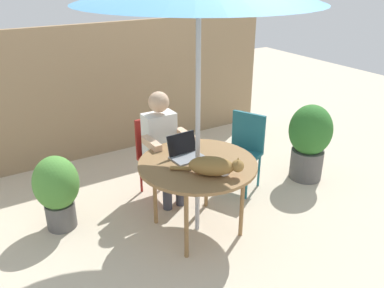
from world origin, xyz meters
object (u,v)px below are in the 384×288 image
at_px(patio_table, 198,168).
at_px(potted_plant_near_fence, 57,189).
at_px(chair_empty, 244,146).
at_px(potted_plant_by_chair, 309,139).
at_px(chair_occupied, 157,151).
at_px(person_seated, 163,142).
at_px(laptop, 185,150).
at_px(cat, 214,166).

xyz_separation_m(patio_table, potted_plant_near_fence, (-1.14, 0.75, -0.25)).
bearing_deg(chair_empty, patio_table, -153.59).
height_order(patio_table, potted_plant_by_chair, potted_plant_by_chair).
bearing_deg(potted_plant_near_fence, potted_plant_by_chair, -10.80).
height_order(chair_occupied, chair_empty, same).
height_order(person_seated, potted_plant_by_chair, person_seated).
relative_size(patio_table, laptop, 3.60).
relative_size(person_seated, potted_plant_near_fence, 1.59).
bearing_deg(person_seated, chair_occupied, 90.00).
relative_size(chair_occupied, cat, 1.77).
xyz_separation_m(chair_occupied, chair_empty, (0.92, -0.40, 0.00)).
distance_m(chair_occupied, laptop, 0.74).
bearing_deg(cat, chair_empty, 38.42).
relative_size(patio_table, potted_plant_by_chair, 1.18).
distance_m(patio_table, cat, 0.31).
distance_m(patio_table, potted_plant_by_chair, 1.73).
relative_size(chair_empty, cat, 1.77).
relative_size(cat, potted_plant_near_fence, 0.65).
height_order(patio_table, cat, cat).
relative_size(chair_occupied, potted_plant_near_fence, 1.15).
height_order(potted_plant_near_fence, potted_plant_by_chair, potted_plant_by_chair).
bearing_deg(potted_plant_near_fence, chair_occupied, 5.64).
height_order(laptop, potted_plant_near_fence, laptop).
distance_m(laptop, cat, 0.45).
height_order(chair_empty, potted_plant_near_fence, chair_empty).
xyz_separation_m(cat, potted_plant_by_chair, (1.71, 0.48, -0.31)).
height_order(chair_empty, person_seated, person_seated).
xyz_separation_m(chair_empty, person_seated, (-0.92, 0.24, 0.17)).
relative_size(person_seated, cat, 2.44).
xyz_separation_m(chair_empty, potted_plant_by_chair, (0.79, -0.25, -0.00)).
distance_m(patio_table, potted_plant_near_fence, 1.39).
relative_size(chair_occupied, laptop, 2.87).
distance_m(chair_empty, laptop, 1.04).
xyz_separation_m(chair_empty, potted_plant_near_fence, (-2.06, 0.29, -0.08)).
height_order(patio_table, laptop, laptop).
distance_m(chair_empty, potted_plant_near_fence, 2.08).
relative_size(patio_table, potted_plant_near_fence, 1.44).
height_order(chair_occupied, cat, cat).
relative_size(person_seated, laptop, 3.96).
bearing_deg(cat, chair_occupied, 89.69).
bearing_deg(potted_plant_near_fence, laptop, -27.37).
bearing_deg(cat, person_seated, 89.64).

